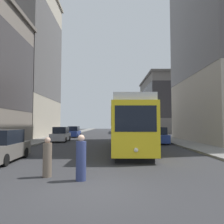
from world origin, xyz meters
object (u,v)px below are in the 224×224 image
(parked_car_right_far, at_px, (158,136))
(transit_bus, at_px, (138,125))
(parked_car_left_mid, at_px, (2,147))
(pedestrian_crossing_near, at_px, (81,159))
(parked_car_left_near, at_px, (74,132))
(parked_car_left_far, at_px, (61,135))
(pedestrian_crossing_far, at_px, (47,158))
(streetcar, at_px, (128,125))

(parked_car_right_far, bearing_deg, transit_bus, -86.55)
(parked_car_left_mid, distance_m, pedestrian_crossing_near, 6.66)
(parked_car_left_near, xyz_separation_m, parked_car_left_far, (-0.00, -9.41, -0.00))
(pedestrian_crossing_near, bearing_deg, parked_car_left_near, 74.58)
(transit_bus, relative_size, pedestrian_crossing_far, 7.58)
(parked_car_right_far, height_order, parked_car_left_far, same)
(parked_car_left_mid, bearing_deg, transit_bus, 63.82)
(parked_car_right_far, bearing_deg, parked_car_left_far, -13.62)
(streetcar, distance_m, pedestrian_crossing_far, 10.49)
(parked_car_left_near, distance_m, pedestrian_crossing_near, 28.73)
(parked_car_right_far, bearing_deg, pedestrian_crossing_near, 69.40)
(parked_car_left_mid, bearing_deg, streetcar, 34.98)
(parked_car_left_mid, xyz_separation_m, pedestrian_crossing_far, (3.70, -3.66, -0.09))
(transit_bus, distance_m, pedestrian_crossing_near, 30.06)
(parked_car_left_near, bearing_deg, streetcar, -66.69)
(transit_bus, xyz_separation_m, pedestrian_crossing_far, (-7.38, -28.89, -1.20))
(transit_bus, distance_m, parked_car_left_near, 11.20)
(pedestrian_crossing_near, bearing_deg, parked_car_left_far, 79.53)
(parked_car_right_far, bearing_deg, parked_car_left_mid, 46.45)
(transit_bus, distance_m, parked_car_left_far, 15.37)
(parked_car_left_near, distance_m, parked_car_right_far, 17.04)
(transit_bus, bearing_deg, parked_car_left_near, -173.32)
(parked_car_left_near, relative_size, parked_car_right_far, 1.11)
(parked_car_left_mid, bearing_deg, parked_car_left_far, 87.53)
(transit_bus, bearing_deg, pedestrian_crossing_far, -103.73)
(parked_car_left_near, relative_size, pedestrian_crossing_far, 2.96)
(parked_car_right_far, bearing_deg, pedestrian_crossing_far, 64.17)
(pedestrian_crossing_near, bearing_deg, streetcar, 49.95)
(streetcar, relative_size, pedestrian_crossing_far, 8.96)
(parked_car_right_far, bearing_deg, parked_car_left_near, -45.83)
(transit_bus, height_order, parked_car_left_far, transit_bus)
(parked_car_left_near, distance_m, parked_car_left_far, 9.41)
(streetcar, bearing_deg, parked_car_left_near, 114.16)
(parked_car_left_far, xyz_separation_m, pedestrian_crossing_near, (5.15, -18.86, -0.03))
(parked_car_left_far, bearing_deg, parked_car_right_far, -16.80)
(parked_car_left_mid, relative_size, parked_car_left_far, 1.01)
(parked_car_left_far, relative_size, pedestrian_crossing_far, 2.90)
(parked_car_left_near, distance_m, parked_car_left_mid, 24.05)
(parked_car_right_far, distance_m, pedestrian_crossing_far, 17.09)
(streetcar, relative_size, parked_car_right_far, 3.37)
(parked_car_left_mid, height_order, pedestrian_crossing_near, parked_car_left_mid)
(parked_car_left_near, bearing_deg, parked_car_right_far, -47.14)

